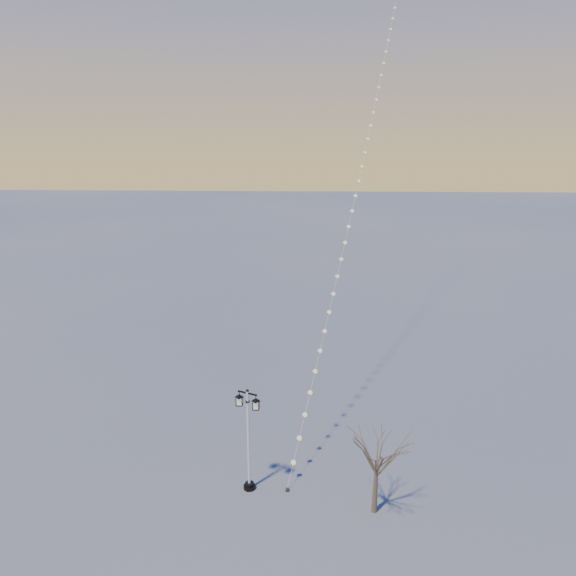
{
  "coord_description": "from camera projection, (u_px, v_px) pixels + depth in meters",
  "views": [
    {
      "loc": [
        2.53,
        -22.19,
        16.51
      ],
      "look_at": [
        1.27,
        5.1,
        8.8
      ],
      "focal_mm": 33.34,
      "sensor_mm": 36.0,
      "label": 1
    }
  ],
  "objects": [
    {
      "name": "ground",
      "position": [
        257.0,
        490.0,
        25.93
      ],
      "size": [
        300.0,
        300.0,
        0.0
      ],
      "primitive_type": "plane",
      "color": "#595B5A",
      "rests_on": "ground"
    },
    {
      "name": "street_lamp",
      "position": [
        248.0,
        435.0,
        25.28
      ],
      "size": [
        1.28,
        0.81,
        5.32
      ],
      "rotation": [
        0.0,
        0.0,
        -0.4
      ],
      "color": "black",
      "rests_on": "ground"
    },
    {
      "name": "bare_tree",
      "position": [
        377.0,
        455.0,
        23.68
      ],
      "size": [
        2.54,
        2.54,
        4.21
      ],
      "rotation": [
        0.0,
        0.0,
        -0.17
      ],
      "color": "brown",
      "rests_on": "ground"
    },
    {
      "name": "kite_train",
      "position": [
        368.0,
        120.0,
        38.18
      ],
      "size": [
        10.52,
        36.66,
        35.63
      ],
      "rotation": [
        0.0,
        0.0,
        -0.34
      ],
      "color": "black",
      "rests_on": "ground"
    }
  ]
}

